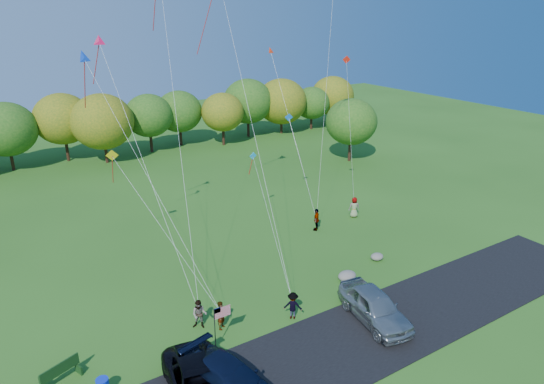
{
  "coord_description": "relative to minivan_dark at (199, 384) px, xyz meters",
  "views": [
    {
      "loc": [
        -13.54,
        -20.21,
        17.1
      ],
      "look_at": [
        2.97,
        6.0,
        5.36
      ],
      "focal_mm": 32.0,
      "sensor_mm": 36.0,
      "label": 1
    }
  ],
  "objects": [
    {
      "name": "ground",
      "position": [
        6.93,
        3.32,
        -0.85
      ],
      "size": [
        140.0,
        140.0,
        0.0
      ],
      "primitive_type": "plane",
      "color": "#2B5B1A",
      "rests_on": "ground"
    },
    {
      "name": "asphalt_lane",
      "position": [
        6.93,
        -0.68,
        -0.82
      ],
      "size": [
        44.0,
        6.0,
        0.06
      ],
      "primitive_type": "cube",
      "color": "black",
      "rests_on": "ground"
    },
    {
      "name": "treeline",
      "position": [
        8.85,
        40.23,
        3.93
      ],
      "size": [
        75.94,
        28.07,
        8.52
      ],
      "color": "#3B2215",
      "rests_on": "ground"
    },
    {
      "name": "minivan_dark",
      "position": [
        0.0,
        0.0,
        0.0
      ],
      "size": [
        3.57,
        6.07,
        1.58
      ],
      "primitive_type": "imported",
      "rotation": [
        0.0,
        0.0,
        -0.17
      ],
      "color": "black",
      "rests_on": "asphalt_lane"
    },
    {
      "name": "minivan_navy",
      "position": [
        1.34,
        -0.67,
        0.03
      ],
      "size": [
        3.59,
        6.04,
        1.64
      ],
      "primitive_type": "imported",
      "rotation": [
        0.0,
        0.0,
        0.24
      ],
      "color": "black",
      "rests_on": "asphalt_lane"
    },
    {
      "name": "minivan_silver",
      "position": [
        11.12,
        0.12,
        0.13
      ],
      "size": [
        3.0,
        5.7,
        1.85
      ],
      "primitive_type": "imported",
      "rotation": [
        0.0,
        0.0,
        -0.16
      ],
      "color": "#91989B",
      "rests_on": "asphalt_lane"
    },
    {
      "name": "flyer_a",
      "position": [
        3.29,
        4.21,
        0.02
      ],
      "size": [
        0.76,
        0.73,
        1.75
      ],
      "primitive_type": "imported",
      "rotation": [
        0.0,
        0.0,
        0.68
      ],
      "color": "#4C4C59",
      "rests_on": "ground"
    },
    {
      "name": "flyer_b",
      "position": [
        2.27,
        4.94,
        0.03
      ],
      "size": [
        1.09,
        1.05,
        1.77
      ],
      "primitive_type": "imported",
      "rotation": [
        0.0,
        0.0,
        -0.65
      ],
      "color": "#4C4C59",
      "rests_on": "ground"
    },
    {
      "name": "flyer_c",
      "position": [
        7.27,
        2.86,
        -0.0
      ],
      "size": [
        1.24,
        1.19,
        1.7
      ],
      "primitive_type": "imported",
      "rotation": [
        0.0,
        0.0,
        2.43
      ],
      "color": "#4C4C59",
      "rests_on": "ground"
    },
    {
      "name": "flyer_d",
      "position": [
        15.8,
        11.86,
        0.1
      ],
      "size": [
        1.13,
        1.1,
        1.9
      ],
      "primitive_type": "imported",
      "rotation": [
        0.0,
        0.0,
        3.9
      ],
      "color": "#4C4C59",
      "rests_on": "ground"
    },
    {
      "name": "flyer_e",
      "position": [
        20.2,
        12.25,
        0.06
      ],
      "size": [
        1.06,
        0.92,
        1.82
      ],
      "primitive_type": "imported",
      "rotation": [
        0.0,
        0.0,
        2.67
      ],
      "color": "#4C4C59",
      "rests_on": "ground"
    },
    {
      "name": "park_bench",
      "position": [
        -5.26,
        4.61,
        -0.25
      ],
      "size": [
        1.97,
        1.05,
        1.12
      ],
      "rotation": [
        0.0,
        0.0,
        0.38
      ],
      "color": "#153814",
      "rests_on": "ground"
    },
    {
      "name": "flag_assembly",
      "position": [
        2.43,
        2.63,
        1.13
      ],
      "size": [
        0.97,
        0.63,
        2.63
      ],
      "color": "black",
      "rests_on": "ground"
    },
    {
      "name": "boulder_near",
      "position": [
        12.77,
        4.42,
        -0.53
      ],
      "size": [
        1.31,
        1.03,
        0.65
      ],
      "primitive_type": "ellipsoid",
      "color": "gray",
      "rests_on": "ground"
    },
    {
      "name": "boulder_far",
      "position": [
        16.46,
        5.44,
        -0.6
      ],
      "size": [
        0.98,
        0.81,
        0.51
      ],
      "primitive_type": "ellipsoid",
      "color": "gray",
      "rests_on": "ground"
    },
    {
      "name": "kites_aloft",
      "position": [
        8.83,
        15.74,
        16.2
      ],
      "size": [
        20.08,
        7.88,
        16.72
      ],
      "color": "#F9321B",
      "rests_on": "ground"
    }
  ]
}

